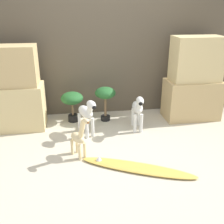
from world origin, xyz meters
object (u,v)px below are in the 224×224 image
(potted_palm_front, at_px, (72,100))
(potted_palm_back, at_px, (105,95))
(zebra_right, at_px, (138,108))
(surfboard, at_px, (137,167))
(zebra_left, at_px, (87,113))
(giraffe_figurine, at_px, (79,137))

(potted_palm_front, bearing_deg, potted_palm_back, -3.65)
(zebra_right, distance_m, potted_palm_back, 0.61)
(potted_palm_back, height_order, surfboard, potted_palm_back)
(zebra_left, bearing_deg, surfboard, -61.51)
(potted_palm_back, bearing_deg, potted_palm_front, 176.35)
(potted_palm_back, bearing_deg, zebra_left, -122.68)
(giraffe_figurine, xyz_separation_m, surfboard, (0.64, -0.35, -0.25))
(zebra_right, height_order, zebra_left, same)
(potted_palm_back, relative_size, surfboard, 0.43)
(zebra_left, xyz_separation_m, potted_palm_front, (-0.20, 0.53, 0.01))
(giraffe_figurine, height_order, surfboard, giraffe_figurine)
(surfboard, bearing_deg, potted_palm_front, 115.89)
(potted_palm_front, distance_m, surfboard, 1.66)
(zebra_left, height_order, potted_palm_back, zebra_left)
(zebra_left, xyz_separation_m, giraffe_figurine, (-0.13, -0.58, -0.07))
(zebra_left, relative_size, potted_palm_front, 1.17)
(zebra_left, height_order, potted_palm_front, zebra_left)
(giraffe_figurine, relative_size, potted_palm_back, 1.03)
(potted_palm_back, distance_m, surfboard, 1.50)
(potted_palm_front, bearing_deg, surfboard, -64.11)
(zebra_left, relative_size, giraffe_figurine, 1.00)
(giraffe_figurine, relative_size, potted_palm_front, 1.17)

